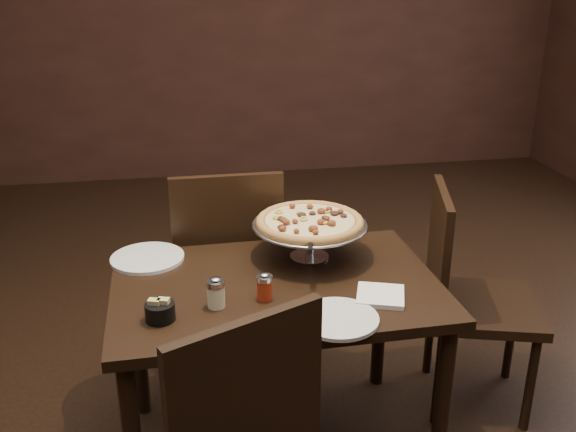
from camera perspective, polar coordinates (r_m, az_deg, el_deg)
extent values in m
cube|color=black|center=(5.45, -7.08, 17.92)|extent=(6.00, 0.02, 2.80)
cube|color=black|center=(2.23, -1.05, -6.40)|extent=(1.13, 0.77, 0.04)
cylinder|color=black|center=(2.30, 13.51, -16.45)|extent=(0.06, 0.06, 0.66)
cylinder|color=black|center=(2.65, -13.21, -10.77)|extent=(0.06, 0.06, 0.66)
cylinder|color=black|center=(2.78, 8.18, -8.77)|extent=(0.06, 0.06, 0.66)
cylinder|color=silver|center=(2.40, 1.90, -3.63)|extent=(0.15, 0.15, 0.01)
cylinder|color=silver|center=(2.38, 1.92, -2.29)|extent=(0.03, 0.03, 0.11)
cylinder|color=silver|center=(2.35, 1.94, -0.94)|extent=(0.10, 0.10, 0.01)
cylinder|color=#A9A9AE|center=(2.35, 1.94, -0.80)|extent=(0.42, 0.42, 0.01)
torus|color=#A9A9AE|center=(2.35, 1.94, -0.78)|extent=(0.43, 0.43, 0.01)
cylinder|color=#9E5F2F|center=(2.35, 1.94, -0.59)|extent=(0.38, 0.38, 0.01)
torus|color=#9E5F2F|center=(2.35, 1.94, -0.50)|extent=(0.40, 0.40, 0.03)
cylinder|color=#DCC178|center=(2.34, 1.94, -0.38)|extent=(0.33, 0.33, 0.01)
cylinder|color=beige|center=(2.07, -6.41, -7.11)|extent=(0.06, 0.06, 0.07)
cylinder|color=silver|center=(2.05, -6.47, -5.96)|extent=(0.06, 0.06, 0.02)
ellipsoid|color=silver|center=(2.04, -6.48, -5.59)|extent=(0.03, 0.03, 0.01)
cylinder|color=maroon|center=(2.10, -2.09, -6.58)|extent=(0.05, 0.05, 0.07)
cylinder|color=silver|center=(2.08, -2.11, -5.56)|extent=(0.05, 0.05, 0.02)
ellipsoid|color=silver|center=(2.08, -2.11, -5.23)|extent=(0.03, 0.03, 0.01)
cylinder|color=black|center=(2.03, -11.30, -8.34)|extent=(0.09, 0.09, 0.06)
cube|color=tan|center=(2.02, -11.77, -8.04)|extent=(0.04, 0.04, 0.06)
cube|color=tan|center=(2.02, -10.98, -8.00)|extent=(0.04, 0.04, 0.06)
cube|color=white|center=(2.14, 8.22, -7.02)|extent=(0.19, 0.19, 0.02)
cylinder|color=silver|center=(2.44, -12.39, -3.67)|extent=(0.27, 0.27, 0.01)
cylinder|color=silver|center=(2.00, 4.45, -9.08)|extent=(0.25, 0.25, 0.01)
cone|color=silver|center=(2.16, 2.00, -2.69)|extent=(0.13, 0.13, 0.00)
cylinder|color=black|center=(2.16, 2.00, -2.62)|extent=(0.04, 0.12, 0.02)
cube|color=black|center=(2.87, -5.54, -4.70)|extent=(0.45, 0.45, 0.04)
cube|color=black|center=(2.58, -5.34, -1.34)|extent=(0.45, 0.03, 0.47)
cylinder|color=black|center=(3.16, -2.39, -6.94)|extent=(0.04, 0.04, 0.44)
cylinder|color=black|center=(3.14, -9.01, -7.43)|extent=(0.04, 0.04, 0.44)
cylinder|color=black|center=(2.85, -1.34, -10.35)|extent=(0.04, 0.04, 0.44)
cylinder|color=black|center=(2.83, -8.76, -10.94)|extent=(0.04, 0.04, 0.44)
cube|color=black|center=(1.66, -3.62, -16.06)|extent=(0.41, 0.21, 0.46)
cube|color=black|center=(2.71, 16.95, -7.72)|extent=(0.53, 0.53, 0.04)
cube|color=black|center=(2.57, 13.29, -2.64)|extent=(0.15, 0.42, 0.45)
cylinder|color=black|center=(2.73, 20.75, -13.77)|extent=(0.04, 0.04, 0.42)
cylinder|color=black|center=(3.01, 19.20, -10.00)|extent=(0.04, 0.04, 0.42)
cylinder|color=black|center=(2.66, 13.26, -13.84)|extent=(0.04, 0.04, 0.42)
cylinder|color=black|center=(2.95, 12.51, -9.95)|extent=(0.04, 0.04, 0.42)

